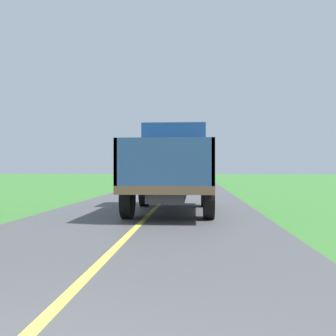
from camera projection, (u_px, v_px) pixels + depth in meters
name	position (u px, v px, depth m)	size (l,w,h in m)	color
banana_truck_near	(173.00, 166.00, 12.60)	(2.38, 5.82, 2.80)	#2D2D30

